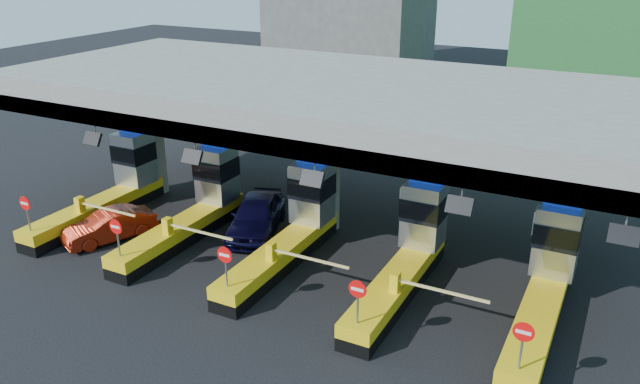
% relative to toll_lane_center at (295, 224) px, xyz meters
% --- Properties ---
extents(ground, '(120.00, 120.00, 0.00)m').
position_rel_toll_lane_center_xyz_m(ground, '(-0.00, -0.28, -1.40)').
color(ground, black).
rests_on(ground, ground).
extents(toll_canopy, '(28.00, 12.09, 7.00)m').
position_rel_toll_lane_center_xyz_m(toll_canopy, '(-0.00, 2.59, 4.74)').
color(toll_canopy, slate).
rests_on(toll_canopy, ground).
extents(toll_lane_far_left, '(4.43, 8.00, 4.16)m').
position_rel_toll_lane_center_xyz_m(toll_lane_far_left, '(-10.00, 0.00, 0.00)').
color(toll_lane_far_left, black).
rests_on(toll_lane_far_left, ground).
extents(toll_lane_left, '(4.43, 8.00, 4.16)m').
position_rel_toll_lane_center_xyz_m(toll_lane_left, '(-5.00, 0.00, 0.00)').
color(toll_lane_left, black).
rests_on(toll_lane_left, ground).
extents(toll_lane_center, '(4.43, 8.00, 4.16)m').
position_rel_toll_lane_center_xyz_m(toll_lane_center, '(0.00, 0.00, 0.00)').
color(toll_lane_center, black).
rests_on(toll_lane_center, ground).
extents(toll_lane_right, '(4.43, 8.00, 4.16)m').
position_rel_toll_lane_center_xyz_m(toll_lane_right, '(5.00, 0.00, 0.00)').
color(toll_lane_right, black).
rests_on(toll_lane_right, ground).
extents(toll_lane_far_right, '(4.43, 8.00, 4.16)m').
position_rel_toll_lane_center_xyz_m(toll_lane_far_right, '(10.00, 0.00, 0.00)').
color(toll_lane_far_right, black).
rests_on(toll_lane_far_right, ground).
extents(van, '(3.61, 5.40, 1.71)m').
position_rel_toll_lane_center_xyz_m(van, '(-2.62, 1.12, -0.54)').
color(van, black).
rests_on(van, ground).
extents(red_car, '(2.88, 4.22, 1.32)m').
position_rel_toll_lane_center_xyz_m(red_car, '(-7.98, -2.49, -0.74)').
color(red_car, maroon).
rests_on(red_car, ground).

